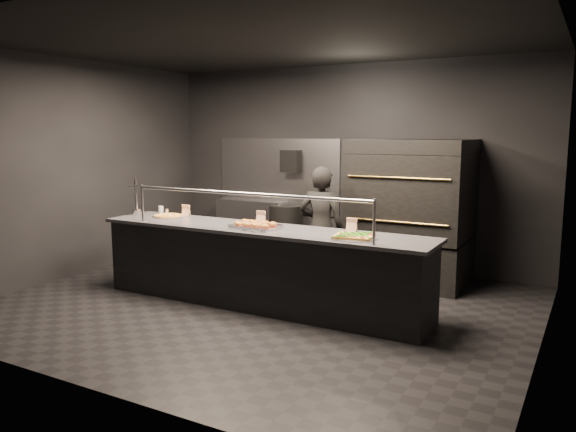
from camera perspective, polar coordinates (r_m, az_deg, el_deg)
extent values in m
plane|color=black|center=(6.66, -2.87, -9.00)|extent=(6.00, 6.00, 0.00)
plane|color=black|center=(6.43, -3.08, 17.42)|extent=(6.00, 6.00, 0.00)
cube|color=black|center=(8.59, 5.96, 5.12)|extent=(6.00, 0.04, 3.00)
cube|color=black|center=(4.47, -20.27, 1.51)|extent=(6.00, 0.04, 3.00)
cube|color=black|center=(8.36, -20.72, 4.52)|extent=(0.04, 5.00, 3.00)
cube|color=black|center=(5.42, 25.04, 2.38)|extent=(0.04, 5.00, 3.00)
cube|color=#99999E|center=(9.12, -1.06, 4.10)|extent=(2.20, 0.02, 1.20)
cube|color=black|center=(6.54, -2.90, -5.32)|extent=(4.00, 0.70, 0.88)
cube|color=#323136|center=(6.45, -2.93, -1.35)|extent=(4.10, 0.78, 0.04)
cylinder|color=#99999E|center=(7.10, -14.58, 1.29)|extent=(0.03, 0.03, 0.45)
cylinder|color=#99999E|center=(5.48, 8.75, -0.59)|extent=(0.03, 0.03, 0.45)
cylinder|color=#99999E|center=(6.14, -4.45, 2.28)|extent=(3.00, 0.04, 0.04)
cube|color=black|center=(7.79, 12.22, -4.31)|extent=(1.50, 1.15, 0.60)
cube|color=black|center=(7.68, 12.37, 0.06)|extent=(1.50, 1.20, 0.55)
cube|color=black|center=(7.62, 12.50, 4.15)|extent=(1.50, 1.20, 0.55)
cube|color=black|center=(7.60, 12.59, 6.93)|extent=(1.50, 1.20, 0.18)
cylinder|color=gold|center=(7.09, 10.91, -0.59)|extent=(1.30, 0.02, 0.02)
cylinder|color=gold|center=(7.03, 11.03, 3.85)|extent=(1.30, 0.02, 0.02)
cube|color=#99999E|center=(9.30, -3.68, -1.11)|extent=(1.20, 0.35, 0.90)
cube|color=black|center=(8.88, 0.32, 5.60)|extent=(0.30, 0.20, 0.35)
cylinder|color=#B2B2B7|center=(8.68, 3.53, 2.20)|extent=(0.14, 0.14, 0.45)
cube|color=black|center=(8.66, 3.55, 3.84)|extent=(0.10, 0.06, 0.06)
cylinder|color=silver|center=(7.68, -15.12, 0.42)|extent=(0.14, 0.14, 0.08)
cylinder|color=silver|center=(7.66, -15.17, 1.76)|extent=(0.05, 0.05, 0.36)
cylinder|color=silver|center=(7.59, -15.64, 2.90)|extent=(0.02, 0.10, 0.02)
cone|color=black|center=(7.64, -15.24, 3.63)|extent=(0.05, 0.05, 0.14)
cylinder|color=silver|center=(7.38, -12.10, -0.06)|extent=(0.40, 0.40, 0.01)
cylinder|color=#BF8D3D|center=(7.38, -12.10, 0.03)|extent=(0.35, 0.35, 0.02)
cylinder|color=gold|center=(7.38, -12.11, 0.12)|extent=(0.31, 0.31, 0.01)
cube|color=silver|center=(6.50, -3.68, -1.01)|extent=(0.52, 0.45, 0.02)
ellipsoid|color=#9F5422|center=(6.51, -5.16, -0.70)|extent=(0.08, 0.08, 0.05)
ellipsoid|color=#9F5422|center=(6.63, -4.44, -0.52)|extent=(0.08, 0.08, 0.05)
ellipsoid|color=#9F5422|center=(6.46, -4.42, -0.77)|extent=(0.08, 0.08, 0.05)
ellipsoid|color=#9F5422|center=(6.58, -3.71, -0.59)|extent=(0.08, 0.08, 0.05)
ellipsoid|color=#9F5422|center=(6.40, -3.67, -0.84)|extent=(0.08, 0.08, 0.05)
ellipsoid|color=#9F5422|center=(6.52, -2.97, -0.66)|extent=(0.08, 0.08, 0.05)
ellipsoid|color=#9F5422|center=(6.35, -2.90, -0.92)|extent=(0.08, 0.08, 0.05)
ellipsoid|color=#9F5422|center=(6.47, -2.21, -0.73)|extent=(0.08, 0.08, 0.05)
cube|color=silver|center=(6.38, -3.26, -1.18)|extent=(0.60, 0.53, 0.02)
ellipsoid|color=#9F5422|center=(6.40, -4.98, -0.80)|extent=(0.09, 0.09, 0.06)
ellipsoid|color=#9F5422|center=(6.54, -4.15, -0.59)|extent=(0.09, 0.09, 0.06)
ellipsoid|color=#9F5422|center=(6.34, -4.11, -0.88)|extent=(0.09, 0.09, 0.06)
ellipsoid|color=#9F5422|center=(6.48, -3.30, -0.67)|extent=(0.09, 0.09, 0.06)
ellipsoid|color=#9F5422|center=(6.28, -3.24, -0.97)|extent=(0.09, 0.09, 0.06)
ellipsoid|color=#9F5422|center=(6.42, -2.43, -0.75)|extent=(0.09, 0.09, 0.06)
ellipsoid|color=#9F5422|center=(6.22, -2.34, -1.05)|extent=(0.09, 0.09, 0.06)
ellipsoid|color=#9F5422|center=(6.36, -1.55, -0.84)|extent=(0.09, 0.09, 0.06)
cylinder|color=silver|center=(5.83, 6.71, -2.20)|extent=(0.49, 0.49, 0.01)
cube|color=#BF8D3D|center=(5.82, 6.71, -2.05)|extent=(0.44, 0.40, 0.02)
cube|color=gold|center=(5.82, 6.72, -1.93)|extent=(0.41, 0.38, 0.01)
cube|color=#32951D|center=(5.82, 6.72, -1.84)|extent=(0.39, 0.36, 0.01)
cylinder|color=silver|center=(7.65, -12.79, 0.58)|extent=(0.07, 0.07, 0.11)
cylinder|color=silver|center=(7.58, -12.17, 0.44)|extent=(0.05, 0.05, 0.09)
cube|color=white|center=(7.41, -10.32, 0.56)|extent=(0.12, 0.04, 0.15)
cube|color=white|center=(6.75, -2.76, -0.09)|extent=(0.12, 0.04, 0.15)
cube|color=white|center=(6.21, 6.49, -0.88)|extent=(0.12, 0.04, 0.15)
cylinder|color=black|center=(8.86, -0.22, -1.68)|extent=(0.52, 0.52, 0.87)
imported|color=black|center=(7.19, 3.39, -1.21)|extent=(0.63, 0.46, 1.58)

